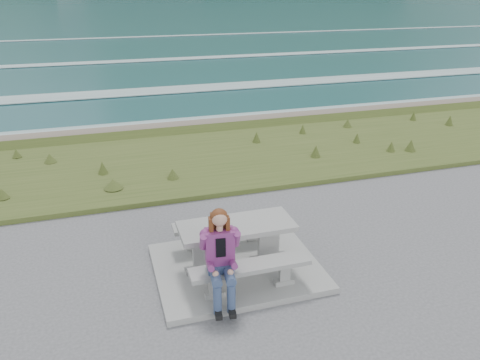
% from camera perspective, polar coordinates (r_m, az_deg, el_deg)
% --- Properties ---
extents(concrete_slab, '(2.60, 2.10, 0.10)m').
position_cam_1_polar(concrete_slab, '(7.72, -0.40, -10.61)').
color(concrete_slab, gray).
rests_on(concrete_slab, ground).
extents(picnic_table, '(1.80, 0.75, 0.75)m').
position_cam_1_polar(picnic_table, '(7.39, -0.41, -6.52)').
color(picnic_table, gray).
rests_on(picnic_table, concrete_slab).
extents(bench_landward, '(1.80, 0.35, 0.45)m').
position_cam_1_polar(bench_landward, '(6.94, 1.28, -10.93)').
color(bench_landward, gray).
rests_on(bench_landward, concrete_slab).
extents(bench_seaward, '(1.80, 0.35, 0.45)m').
position_cam_1_polar(bench_seaward, '(8.09, -1.83, -5.61)').
color(bench_seaward, gray).
rests_on(bench_seaward, concrete_slab).
extents(grass_verge, '(160.00, 4.50, 0.22)m').
position_cam_1_polar(grass_verge, '(12.11, -7.19, 1.94)').
color(grass_verge, '#3C4F1D').
rests_on(grass_verge, ground).
extents(shore_drop, '(160.00, 0.80, 2.20)m').
position_cam_1_polar(shore_drop, '(14.82, -9.22, 5.80)').
color(shore_drop, brown).
rests_on(shore_drop, ground).
extents(ocean, '(1600.00, 1600.00, 0.09)m').
position_cam_1_polar(ocean, '(31.89, -13.67, 11.49)').
color(ocean, '#20555B').
rests_on(ocean, ground).
extents(seated_woman, '(0.46, 0.73, 1.40)m').
position_cam_1_polar(seated_woman, '(6.63, -2.27, -11.00)').
color(seated_woman, navy).
rests_on(seated_woman, concrete_slab).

